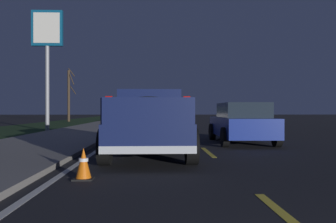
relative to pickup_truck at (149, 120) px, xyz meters
The scene contains 11 objects.
ground 18.01m from the pickup_truck, ahead, with size 144.00×144.00×0.00m, color black.
sidewalk_shoulder 18.36m from the pickup_truck, 12.44° to the left, with size 108.00×4.00×0.12m, color gray.
grass_verge 20.04m from the pickup_truck, 26.56° to the left, with size 108.00×6.00×0.01m, color #1E3819.
lane_markings 19.62m from the pickup_truck, ahead, with size 108.00×3.54×0.01m.
pickup_truck is the anchor object (origin of this frame).
sedan_red 29.65m from the pickup_truck, ahead, with size 4.42×2.06×1.54m.
sedan_silver 21.92m from the pickup_truck, ahead, with size 4.41×2.04×1.54m.
sedan_blue 4.79m from the pickup_truck, 46.43° to the right, with size 4.43×2.07×1.54m.
gas_price_sign 14.15m from the pickup_truck, 29.46° to the left, with size 0.27×1.90×7.44m.
bare_tree_far 30.29m from the pickup_truck, 18.50° to the left, with size 1.87×0.88×5.99m.
traffic_cone_near 3.72m from the pickup_truck, 162.17° to the left, with size 0.36×0.36×0.58m.
Camera 1 is at (-0.64, 1.53, 1.26)m, focal length 36.57 mm.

